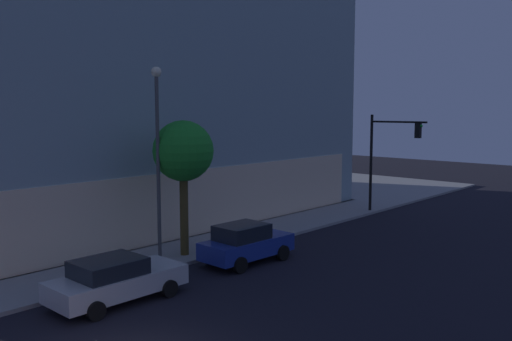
% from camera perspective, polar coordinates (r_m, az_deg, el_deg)
% --- Properties ---
extents(modern_building, '(29.56, 27.03, 17.35)m').
position_cam_1_polar(modern_building, '(39.22, -19.21, 8.94)').
color(modern_building, '#4C4C51').
rests_on(modern_building, ground).
extents(traffic_light_far_corner, '(0.43, 3.68, 6.13)m').
position_cam_1_polar(traffic_light_far_corner, '(35.18, 13.53, 2.28)').
color(traffic_light_far_corner, black).
rests_on(traffic_light_far_corner, sidewalk_corner).
extents(street_lamp_sidewalk, '(0.44, 0.44, 8.25)m').
position_cam_1_polar(street_lamp_sidewalk, '(23.50, -10.18, 3.03)').
color(street_lamp_sidewalk, '#4A4A4A').
rests_on(street_lamp_sidewalk, sidewalk_corner).
extents(sidewalk_tree, '(2.69, 2.69, 6.01)m').
position_cam_1_polar(sidewalk_tree, '(24.32, -7.57, 1.87)').
color(sidewalk_tree, '#4F411E').
rests_on(sidewalk_tree, sidewalk_corner).
extents(car_silver, '(4.75, 2.21, 1.57)m').
position_cam_1_polar(car_silver, '(19.89, -14.38, -10.90)').
color(car_silver, '#B7BABF').
rests_on(car_silver, ground).
extents(car_blue, '(4.31, 2.13, 1.72)m').
position_cam_1_polar(car_blue, '(23.94, -1.07, -7.55)').
color(car_blue, navy).
rests_on(car_blue, ground).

